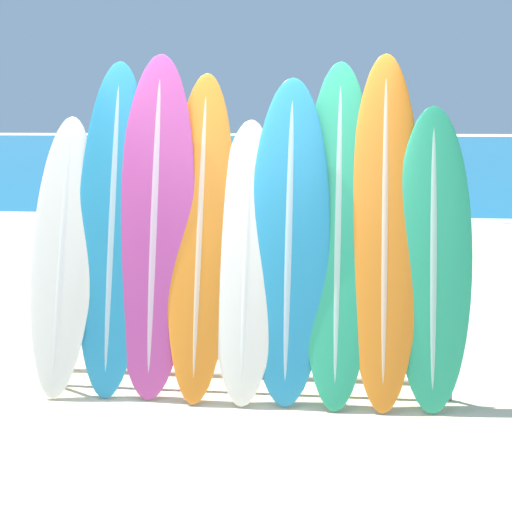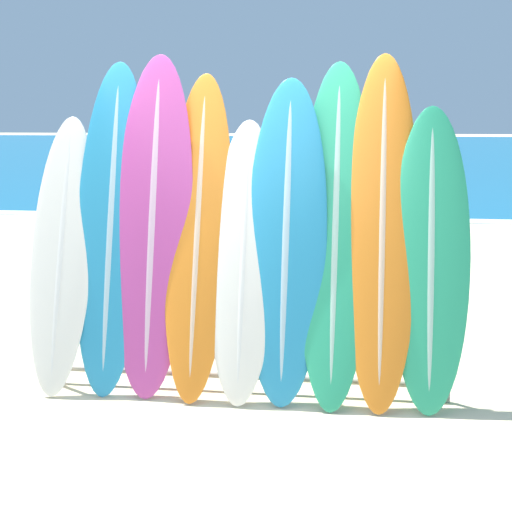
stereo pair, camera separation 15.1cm
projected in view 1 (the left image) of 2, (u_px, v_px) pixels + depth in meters
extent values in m
plane|color=beige|center=(220.00, 420.00, 4.87)|extent=(160.00, 160.00, 0.00)
cube|color=#146693|center=(321.00, 150.00, 43.44)|extent=(120.00, 60.00, 0.00)
cube|color=white|center=(296.00, 218.00, 14.46)|extent=(120.00, 0.60, 0.01)
cylinder|color=gray|center=(49.00, 330.00, 5.44)|extent=(0.04, 0.04, 0.87)
cylinder|color=gray|center=(452.00, 343.00, 5.13)|extent=(0.04, 0.04, 0.87)
cylinder|color=gray|center=(244.00, 283.00, 5.20)|extent=(3.06, 0.04, 0.04)
cylinder|color=gray|center=(245.00, 377.00, 5.34)|extent=(3.06, 0.04, 0.04)
ellipsoid|color=silver|center=(63.00, 254.00, 5.34)|extent=(0.49, 0.75, 2.05)
ellipsoid|color=silver|center=(63.00, 254.00, 5.34)|extent=(0.09, 0.74, 1.97)
ellipsoid|color=teal|center=(113.00, 227.00, 5.31)|extent=(0.55, 0.75, 2.46)
ellipsoid|color=#98BACC|center=(113.00, 227.00, 5.31)|extent=(0.10, 0.73, 2.36)
ellipsoid|color=#B23D8E|center=(155.00, 224.00, 5.27)|extent=(0.60, 0.75, 2.51)
ellipsoid|color=#CAA1BE|center=(155.00, 224.00, 5.27)|extent=(0.11, 0.73, 2.41)
ellipsoid|color=orange|center=(200.00, 234.00, 5.25)|extent=(0.50, 0.86, 2.37)
ellipsoid|color=beige|center=(200.00, 234.00, 5.25)|extent=(0.09, 0.84, 2.28)
ellipsoid|color=silver|center=(246.00, 260.00, 5.18)|extent=(0.49, 0.74, 2.03)
ellipsoid|color=silver|center=(246.00, 260.00, 5.18)|extent=(0.09, 0.72, 1.95)
ellipsoid|color=teal|center=(289.00, 239.00, 5.16)|extent=(0.59, 0.76, 2.33)
ellipsoid|color=#98BACC|center=(289.00, 239.00, 5.16)|extent=(0.11, 0.74, 2.24)
ellipsoid|color=#289E70|center=(338.00, 230.00, 5.17)|extent=(0.54, 0.93, 2.45)
ellipsoid|color=#9AC3B3|center=(338.00, 230.00, 5.17)|extent=(0.10, 0.90, 2.36)
ellipsoid|color=orange|center=(384.00, 227.00, 5.13)|extent=(0.52, 0.94, 2.51)
ellipsoid|color=beige|center=(384.00, 227.00, 5.13)|extent=(0.09, 0.91, 2.41)
ellipsoid|color=#289E70|center=(433.00, 256.00, 5.06)|extent=(0.55, 0.72, 2.12)
ellipsoid|color=#9AC3B3|center=(433.00, 256.00, 5.06)|extent=(0.10, 0.70, 2.04)
cylinder|color=#A87A5B|center=(326.00, 241.00, 9.37)|extent=(0.12, 0.12, 0.85)
cylinder|color=#A87A5B|center=(337.00, 242.00, 9.25)|extent=(0.12, 0.12, 0.85)
cube|color=#385693|center=(332.00, 219.00, 9.25)|extent=(0.28, 0.26, 0.26)
cube|color=#DB3842|center=(332.00, 183.00, 9.16)|extent=(0.31, 0.29, 0.67)
sphere|color=#A87A5B|center=(333.00, 145.00, 9.07)|extent=(0.24, 0.24, 0.24)
cylinder|color=#846047|center=(182.00, 284.00, 7.14)|extent=(0.11, 0.11, 0.78)
cylinder|color=#846047|center=(169.00, 281.00, 7.24)|extent=(0.11, 0.11, 0.78)
cube|color=#CC4C3D|center=(175.00, 256.00, 7.14)|extent=(0.26, 0.23, 0.23)
cube|color=white|center=(174.00, 214.00, 7.06)|extent=(0.28, 0.25, 0.61)
sphere|color=#846047|center=(173.00, 169.00, 6.97)|extent=(0.22, 0.22, 0.22)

